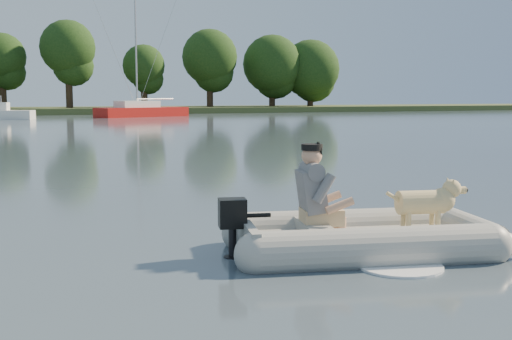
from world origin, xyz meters
name	(u,v)px	position (x,y,z in m)	size (l,w,h in m)	color
water	(313,260)	(0.00, 0.00, 0.00)	(160.00, 160.00, 0.00)	#4E5F6A
shore_bank	(30,111)	(0.00, 62.00, 0.25)	(160.00, 12.00, 0.70)	#47512D
treeline	(44,59)	(1.46, 61.10, 5.39)	(75.85, 7.35, 9.27)	#332316
dinghy	(371,203)	(0.82, 0.08, 0.60)	(4.77, 3.45, 1.39)	gray
man	(313,188)	(0.14, 0.29, 0.78)	(0.73, 0.63, 1.09)	slate
dog	(421,206)	(1.47, -0.01, 0.52)	(0.94, 0.33, 0.63)	tan
outboard_motor	(232,231)	(-0.81, 0.45, 0.31)	(0.42, 0.29, 0.79)	black
motorboat	(4,108)	(-2.62, 46.97, 0.88)	(4.55, 1.75, 1.93)	white
sailboat	(142,111)	(8.51, 48.88, 0.49)	(8.52, 5.25, 11.26)	#A91813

